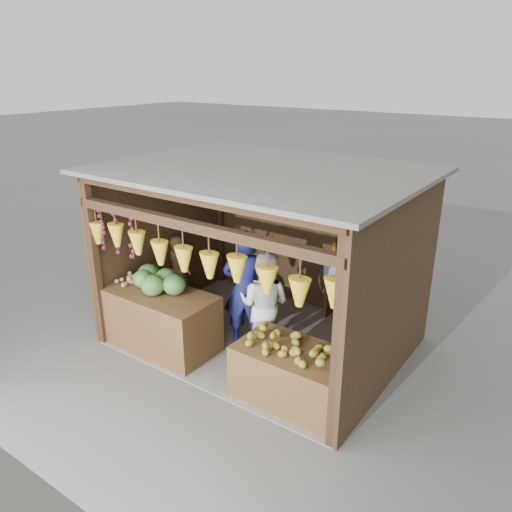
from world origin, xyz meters
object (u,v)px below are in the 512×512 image
at_px(counter_right, 294,375).
at_px(vendor_seated, 178,263).
at_px(man_standing, 245,290).
at_px(woman_standing, 264,304).
at_px(counter_left, 160,320).

bearing_deg(counter_right, vendor_seated, 159.71).
bearing_deg(counter_right, man_standing, 150.60).
relative_size(counter_right, woman_standing, 0.92).
bearing_deg(woman_standing, man_standing, -18.74).
bearing_deg(woman_standing, counter_left, 15.13).
xyz_separation_m(counter_left, woman_standing, (1.37, 0.72, 0.35)).
bearing_deg(counter_right, woman_standing, 143.42).
height_order(man_standing, vendor_seated, man_standing).
distance_m(counter_right, woman_standing, 1.23).
bearing_deg(man_standing, woman_standing, 149.85).
distance_m(man_standing, woman_standing, 0.38).
height_order(counter_right, man_standing, man_standing).
height_order(counter_left, woman_standing, woman_standing).
height_order(counter_left, man_standing, man_standing).
xyz_separation_m(counter_right, man_standing, (-1.29, 0.72, 0.55)).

